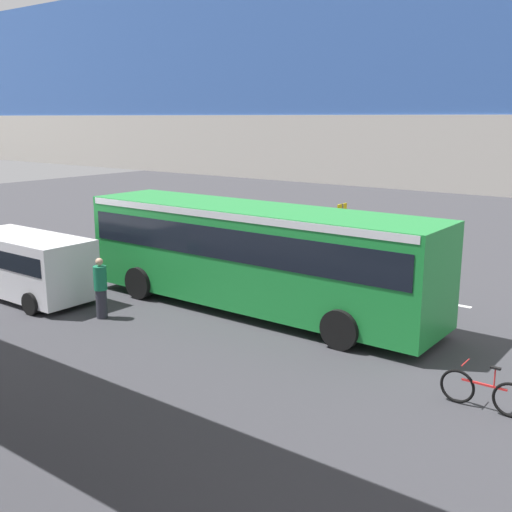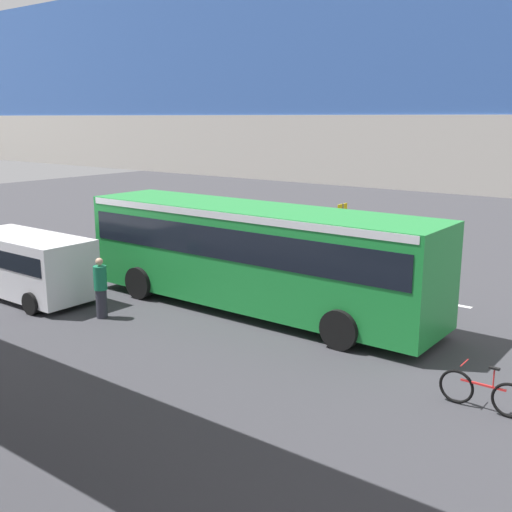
% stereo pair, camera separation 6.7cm
% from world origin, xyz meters
% --- Properties ---
extents(ground, '(80.00, 80.00, 0.00)m').
position_xyz_m(ground, '(0.00, 0.00, 0.00)').
color(ground, '#38383D').
extents(city_bus, '(11.54, 2.85, 3.15)m').
position_xyz_m(city_bus, '(0.20, 0.91, 1.88)').
color(city_bus, '#1E8C38').
rests_on(city_bus, ground).
extents(parked_van, '(4.80, 2.17, 2.05)m').
position_xyz_m(parked_van, '(6.75, 4.29, 1.18)').
color(parked_van, silver).
rests_on(parked_van, ground).
extents(bicycle_red, '(1.77, 0.44, 0.96)m').
position_xyz_m(bicycle_red, '(-7.41, 3.38, 0.37)').
color(bicycle_red, black).
rests_on(bicycle_red, ground).
extents(pedestrian, '(0.38, 0.38, 1.79)m').
position_xyz_m(pedestrian, '(3.27, 4.20, 0.89)').
color(pedestrian, '#2D2D38').
rests_on(pedestrian, ground).
extents(traffic_sign, '(0.08, 0.60, 2.80)m').
position_xyz_m(traffic_sign, '(-0.29, -3.45, 1.89)').
color(traffic_sign, slate).
rests_on(traffic_sign, ground).
extents(lane_dash_leftmost, '(2.00, 0.20, 0.01)m').
position_xyz_m(lane_dash_leftmost, '(-4.00, -3.28, 0.00)').
color(lane_dash_leftmost, silver).
rests_on(lane_dash_leftmost, ground).
extents(lane_dash_left, '(2.00, 0.20, 0.01)m').
position_xyz_m(lane_dash_left, '(0.00, -3.28, 0.00)').
color(lane_dash_left, silver).
rests_on(lane_dash_left, ground).
extents(lane_dash_centre, '(2.00, 0.20, 0.01)m').
position_xyz_m(lane_dash_centre, '(4.00, -3.28, 0.00)').
color(lane_dash_centre, silver).
rests_on(lane_dash_centre, ground).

